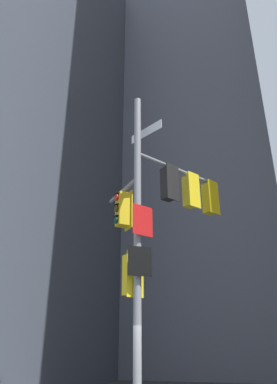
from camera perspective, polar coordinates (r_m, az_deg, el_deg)
The scene contains 2 objects.
building_mid_block at distance 38.97m, azimuth 5.31°, elevation 10.11°, with size 16.93×16.93×46.96m, color slate.
signal_pole_assembly at distance 9.93m, azimuth 3.10°, elevation -4.44°, with size 3.38×3.15×8.92m.
Camera 1 is at (2.31, -8.41, 2.12)m, focal length 33.00 mm.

